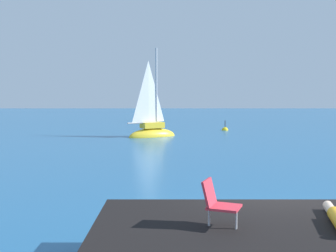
{
  "coord_description": "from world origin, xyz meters",
  "views": [
    {
      "loc": [
        -2.45,
        -9.66,
        3.24
      ],
      "look_at": [
        -2.49,
        17.2,
        1.15
      ],
      "focal_mm": 45.51,
      "sensor_mm": 36.0,
      "label": 1
    }
  ],
  "objects": [
    {
      "name": "sailboat_near",
      "position": [
        -3.63,
        21.68,
        0.39
      ],
      "size": [
        3.91,
        2.99,
        7.18
      ],
      "rotation": [
        0.0,
        0.0,
        0.52
      ],
      "color": "yellow",
      "rests_on": "ground"
    },
    {
      "name": "beach_chair",
      "position": [
        -1.62,
        -2.63,
        1.42
      ],
      "size": [
        0.73,
        0.66,
        0.8
      ],
      "rotation": [
        0.0,
        0.0,
        5.91
      ],
      "color": "#E03342",
      "rests_on": "shore_ledge"
    },
    {
      "name": "marker_buoy",
      "position": [
        2.51,
        27.16,
        0.01
      ],
      "size": [
        0.56,
        0.56,
        1.13
      ],
      "color": "yellow",
      "rests_on": "ground"
    },
    {
      "name": "ground_plane",
      "position": [
        0.0,
        0.0,
        0.0
      ],
      "size": [
        160.0,
        160.0,
        0.0
      ],
      "primitive_type": "plane",
      "color": "#236093"
    },
    {
      "name": "boulder_inland",
      "position": [
        -0.03,
        -0.87,
        0.0
      ],
      "size": [
        1.05,
        0.89,
        0.68
      ],
      "primitive_type": "cube",
      "rotation": [
        -0.12,
        0.04,
        0.04
      ],
      "color": "black",
      "rests_on": "ground"
    },
    {
      "name": "boulder_seaward",
      "position": [
        -2.13,
        -0.69,
        0.0
      ],
      "size": [
        1.23,
        1.27,
        0.71
      ],
      "primitive_type": "cube",
      "rotation": [
        -0.05,
        0.16,
        2.16
      ],
      "color": "black",
      "rests_on": "ground"
    }
  ]
}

